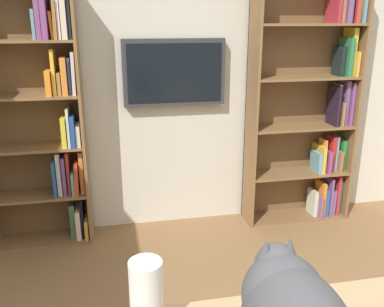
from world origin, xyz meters
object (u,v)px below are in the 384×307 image
at_px(bookshelf_left, 314,105).
at_px(wall_mounted_tv, 174,73).
at_px(bookshelf_right, 45,117).
at_px(coffee_mug, 311,296).
at_px(paper_towel_roll, 146,296).

bearing_deg(bookshelf_left, wall_mounted_tv, -3.91).
distance_m(bookshelf_left, bookshelf_right, 2.23).
bearing_deg(bookshelf_left, coffee_mug, 63.11).
relative_size(bookshelf_left, bookshelf_right, 1.07).
bearing_deg(bookshelf_right, paper_towel_roll, 104.98).
height_order(wall_mounted_tv, coffee_mug, wall_mounted_tv).
relative_size(bookshelf_left, paper_towel_roll, 8.55).
bearing_deg(bookshelf_left, bookshelf_right, 0.08).
relative_size(bookshelf_left, coffee_mug, 22.41).
bearing_deg(bookshelf_right, coffee_mug, 118.21).
height_order(wall_mounted_tv, paper_towel_roll, wall_mounted_tv).
bearing_deg(paper_towel_roll, bookshelf_right, -75.02).
height_order(bookshelf_right, paper_towel_roll, bookshelf_right).
distance_m(bookshelf_left, coffee_mug, 2.41).
height_order(bookshelf_right, wall_mounted_tv, bookshelf_right).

